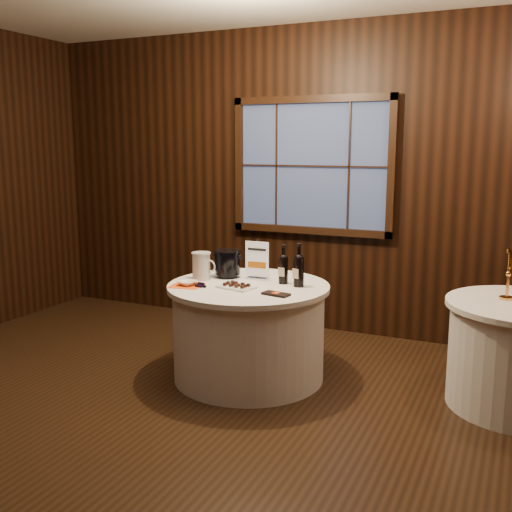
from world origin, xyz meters
The scene contains 14 objects.
ground centered at (0.00, 0.00, 0.00)m, with size 6.00×6.00×0.00m, color black.
back_wall centered at (0.00, 2.48, 1.54)m, with size 6.00×0.10×3.00m.
main_table centered at (0.00, 1.00, 0.39)m, with size 1.28×1.28×0.77m.
sign_stand centered at (-0.01, 1.19, 0.88)m, with size 0.20×0.10×0.33m.
port_bottle_left centered at (0.24, 1.15, 0.91)m, with size 0.07×0.08×0.31m.
port_bottle_right centered at (0.38, 1.10, 0.92)m, with size 0.08×0.09×0.34m.
ice_bucket centered at (-0.27, 1.17, 0.89)m, with size 0.22×0.22×0.23m.
chocolate_plate centered at (-0.03, 0.85, 0.79)m, with size 0.31×0.24×0.04m.
chocolate_box centered at (0.33, 0.78, 0.78)m, with size 0.20×0.10×0.02m, color black.
grape_bunch centered at (-0.30, 0.77, 0.79)m, with size 0.16×0.07×0.04m.
glass_pitcher centered at (-0.42, 1.00, 0.88)m, with size 0.21×0.16×0.23m.
orange_napkin centered at (-0.42, 0.77, 0.77)m, with size 0.23×0.23×0.00m, color #FF5815.
cracker_bowl centered at (-0.42, 0.77, 0.79)m, with size 0.14×0.14×0.03m, color white.
brass_candlestick centered at (1.87, 1.35, 0.90)m, with size 0.10×0.10×0.37m.
Camera 1 is at (1.97, -3.15, 1.86)m, focal length 42.00 mm.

